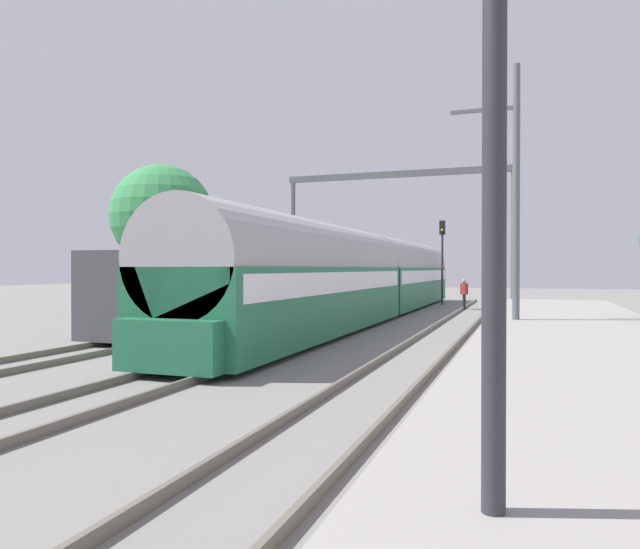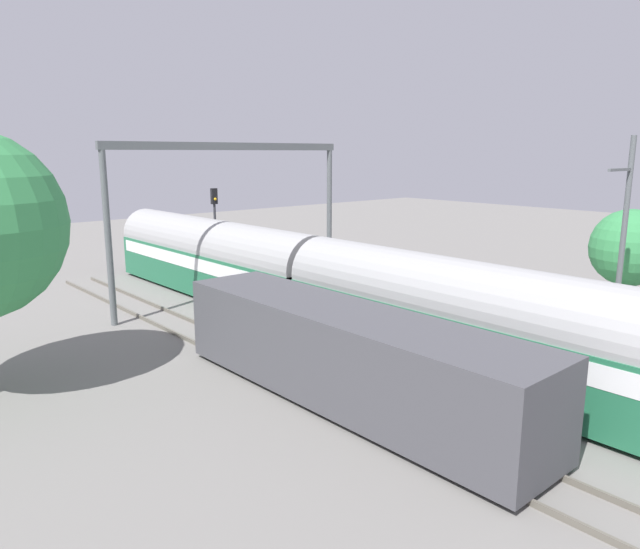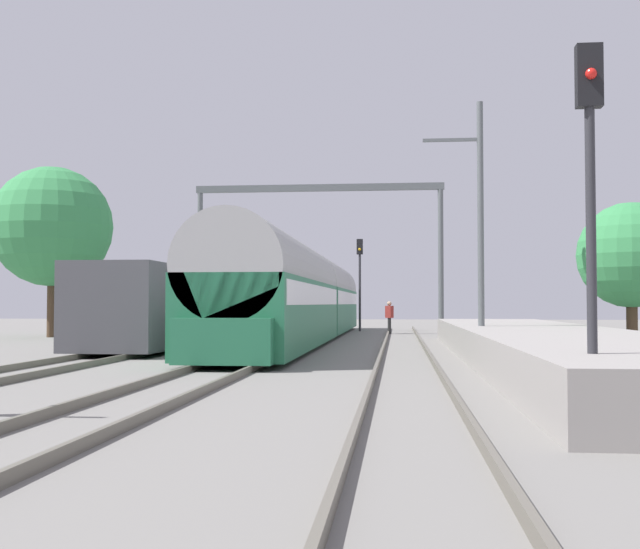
# 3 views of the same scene
# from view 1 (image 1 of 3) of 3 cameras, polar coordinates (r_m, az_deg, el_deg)

# --- Properties ---
(ground) EXTENTS (120.00, 120.00, 0.00)m
(ground) POSITION_cam_1_polar(r_m,az_deg,el_deg) (14.89, -9.06, -8.39)
(ground) COLOR slate
(track_far_west) EXTENTS (1.52, 60.00, 0.16)m
(track_far_west) POSITION_cam_1_polar(r_m,az_deg,el_deg) (17.35, -21.84, -6.88)
(track_far_west) COLOR #625D52
(track_far_west) RESTS_ON ground
(track_west) EXTENTS (1.52, 60.00, 0.16)m
(track_west) POSITION_cam_1_polar(r_m,az_deg,el_deg) (14.88, -9.06, -8.09)
(track_west) COLOR #625D52
(track_west) RESTS_ON ground
(track_east) EXTENTS (1.52, 60.00, 0.16)m
(track_east) POSITION_cam_1_polar(r_m,az_deg,el_deg) (13.39, 7.68, -9.06)
(track_east) COLOR #625D52
(track_east) RESTS_ON ground
(platform) EXTENTS (4.40, 28.00, 0.90)m
(platform) POSITION_cam_1_polar(r_m,az_deg,el_deg) (15.08, 23.75, -6.59)
(platform) COLOR gray
(platform) RESTS_ON ground
(passenger_train) EXTENTS (2.93, 32.85, 3.82)m
(passenger_train) POSITION_cam_1_polar(r_m,az_deg,el_deg) (27.69, 4.76, -0.14)
(passenger_train) COLOR #236B47
(passenger_train) RESTS_ON ground
(freight_car) EXTENTS (2.80, 13.00, 2.70)m
(freight_car) POSITION_cam_1_polar(r_m,az_deg,el_deg) (23.40, -9.61, -1.51)
(freight_car) COLOR #47474C
(freight_car) RESTS_ON ground
(person_crossing) EXTENTS (0.46, 0.45, 1.73)m
(person_crossing) POSITION_cam_1_polar(r_m,az_deg,el_deg) (34.18, 13.82, -1.60)
(person_crossing) COLOR #262626
(person_crossing) RESTS_ON ground
(railway_signal_near) EXTENTS (0.36, 0.30, 5.28)m
(railway_signal_near) POSITION_cam_1_polar(r_m,az_deg,el_deg) (3.70, 16.58, 16.98)
(railway_signal_near) COLOR #2D2D33
(railway_signal_near) RESTS_ON ground
(railway_signal_far) EXTENTS (0.36, 0.30, 5.38)m
(railway_signal_far) POSITION_cam_1_polar(r_m,az_deg,el_deg) (38.26, 11.79, 2.21)
(railway_signal_far) COLOR #2D2D33
(railway_signal_far) RESTS_ON ground
(catenary_gantry) EXTENTS (13.07, 0.28, 7.86)m
(catenary_gantry) POSITION_cam_1_polar(r_m,az_deg,el_deg) (33.83, 7.42, 6.27)
(catenary_gantry) COLOR #595F61
(catenary_gantry) RESTS_ON ground
(catenary_pole_east_mid) EXTENTS (1.90, 0.20, 8.00)m
(catenary_pole_east_mid) POSITION_cam_1_polar(r_m,az_deg,el_deg) (17.31, 18.35, 6.62)
(catenary_pole_east_mid) COLOR #595F61
(catenary_pole_east_mid) RESTS_ON ground
(tree_west_background) EXTENTS (5.75, 5.75, 8.17)m
(tree_west_background) POSITION_cam_1_polar(r_m,az_deg,el_deg) (34.38, -15.08, 5.52)
(tree_west_background) COLOR #4C3826
(tree_west_background) RESTS_ON ground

